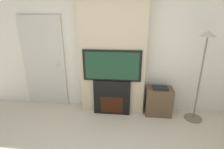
# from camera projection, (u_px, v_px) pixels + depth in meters

# --- Properties ---
(wall_back) EXTENTS (6.00, 0.06, 2.70)m
(wall_back) POSITION_uv_depth(u_px,v_px,m) (114.00, 47.00, 3.60)
(wall_back) COLOR silver
(wall_back) RESTS_ON ground_plane
(chimney_breast) EXTENTS (1.29, 0.29, 2.70)m
(chimney_breast) POSITION_uv_depth(u_px,v_px,m) (113.00, 49.00, 3.43)
(chimney_breast) COLOR #BCAD8E
(chimney_breast) RESTS_ON ground_plane
(fireplace) EXTENTS (0.75, 0.15, 0.74)m
(fireplace) POSITION_uv_depth(u_px,v_px,m) (112.00, 97.00, 3.63)
(fireplace) COLOR black
(fireplace) RESTS_ON ground_plane
(television) EXTENTS (1.14, 0.07, 0.62)m
(television) POSITION_uv_depth(u_px,v_px,m) (112.00, 66.00, 3.40)
(television) COLOR black
(television) RESTS_ON fireplace
(floor_lamp) EXTENTS (0.34, 0.34, 1.74)m
(floor_lamp) POSITION_uv_depth(u_px,v_px,m) (203.00, 62.00, 3.14)
(floor_lamp) COLOR #726651
(floor_lamp) RESTS_ON ground_plane
(media_stand) EXTENTS (0.53, 0.33, 0.64)m
(media_stand) POSITION_uv_depth(u_px,v_px,m) (159.00, 101.00, 3.60)
(media_stand) COLOR brown
(media_stand) RESTS_ON ground_plane
(entry_door) EXTENTS (0.93, 0.09, 1.99)m
(entry_door) POSITION_uv_depth(u_px,v_px,m) (44.00, 63.00, 3.81)
(entry_door) COLOR #BCB7AD
(entry_door) RESTS_ON ground_plane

